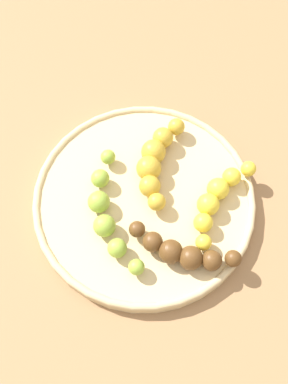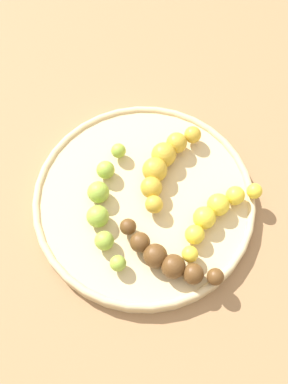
% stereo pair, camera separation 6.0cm
% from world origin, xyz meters
% --- Properties ---
extents(ground_plane, '(2.40, 2.40, 0.00)m').
position_xyz_m(ground_plane, '(0.00, 0.00, 0.00)').
color(ground_plane, '#936D47').
extents(fruit_bowl, '(0.30, 0.30, 0.02)m').
position_xyz_m(fruit_bowl, '(0.00, 0.00, 0.01)').
color(fruit_bowl, '#D1B784').
rests_on(fruit_bowl, ground_plane).
extents(banana_spotted, '(0.08, 0.13, 0.03)m').
position_xyz_m(banana_spotted, '(0.02, -0.05, 0.04)').
color(banana_spotted, gold).
rests_on(banana_spotted, fruit_bowl).
extents(banana_green, '(0.15, 0.12, 0.03)m').
position_xyz_m(banana_green, '(0.02, 0.05, 0.03)').
color(banana_green, '#8CAD38').
rests_on(banana_green, fruit_bowl).
extents(banana_overripe, '(0.14, 0.07, 0.03)m').
position_xyz_m(banana_overripe, '(-0.09, 0.03, 0.03)').
color(banana_overripe, '#593819').
rests_on(banana_overripe, fruit_bowl).
extents(banana_yellow, '(0.05, 0.14, 0.03)m').
position_xyz_m(banana_yellow, '(-0.08, -0.05, 0.03)').
color(banana_yellow, yellow).
rests_on(banana_yellow, fruit_bowl).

